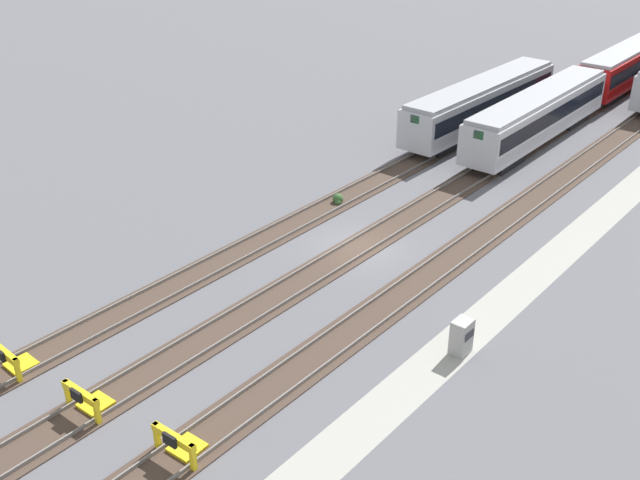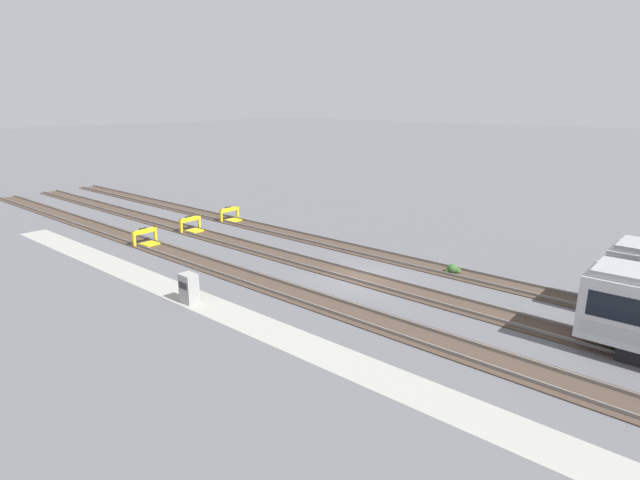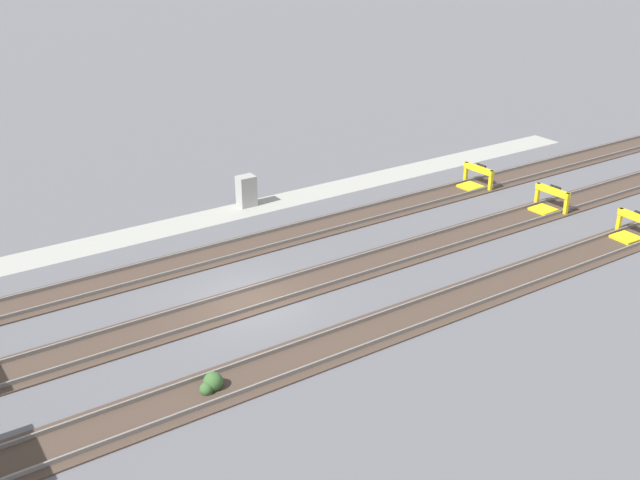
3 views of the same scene
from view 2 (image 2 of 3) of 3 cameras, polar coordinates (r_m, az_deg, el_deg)
ground_plane at (r=30.33m, az=4.81°, el=-4.39°), size 400.00×400.00×0.00m
service_walkway at (r=24.41m, az=-7.24°, el=-9.61°), size 54.00×2.00×0.01m
rail_track_nearest at (r=27.02m, az=-0.85°, el=-6.81°), size 90.00×2.24×0.21m
rail_track_near_inner at (r=30.32m, az=4.81°, el=-4.31°), size 90.00×2.24×0.21m
rail_track_middle at (r=33.89m, az=9.28°, el=-2.28°), size 90.00×2.24×0.21m
bumper_stop_nearest_track at (r=39.18m, az=-19.18°, el=0.21°), size 1.38×2.01×1.22m
bumper_stop_near_inner_track at (r=42.06m, az=-14.41°, el=1.62°), size 1.37×2.01×1.22m
bumper_stop_middle_track at (r=45.05m, az=-10.12°, el=2.80°), size 1.37×2.01×1.22m
electrical_cabinet at (r=27.38m, az=-14.75°, el=-5.34°), size 0.90×0.73×1.60m
weed_clump at (r=32.12m, az=14.93°, el=-3.27°), size 0.92×0.70×0.64m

